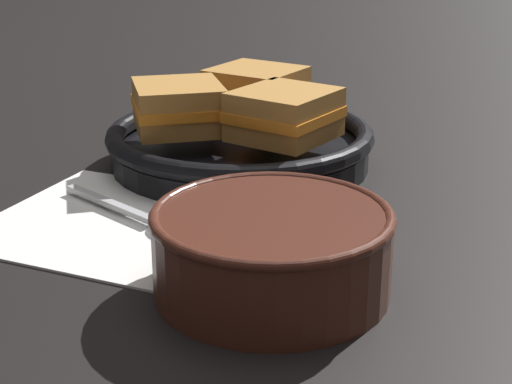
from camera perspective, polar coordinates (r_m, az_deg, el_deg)
The scene contains 8 objects.
ground_plane at distance 0.61m, azimuth -3.25°, elevation -4.06°, with size 4.00×4.00×0.00m, color black.
napkin at distance 0.66m, azimuth -9.12°, elevation -2.25°, with size 0.26×0.24×0.00m.
soup_bowl at distance 0.53m, azimuth 1.16°, elevation -3.91°, with size 0.17×0.17×0.06m.
spoon at distance 0.64m, azimuth -7.38°, elevation -2.17°, with size 0.17×0.05×0.01m.
skillet at distance 0.80m, azimuth -1.14°, elevation 3.48°, with size 0.27×0.36×0.04m.
sandwich_near_left at distance 0.77m, azimuth -5.66°, elevation 6.18°, with size 0.12×0.12×0.05m.
sandwich_near_right at distance 0.74m, azimuth 2.09°, elevation 5.67°, with size 0.09×0.09×0.05m.
sandwich_far_left at distance 0.84m, azimuth 0.04°, elevation 7.45°, with size 0.09×0.09×0.05m.
Camera 1 is at (0.33, -0.45, 0.25)m, focal length 55.00 mm.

